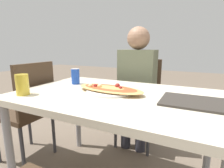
{
  "coord_description": "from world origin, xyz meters",
  "views": [
    {
      "loc": [
        0.47,
        -0.99,
        1.03
      ],
      "look_at": [
        -0.02,
        0.01,
        0.79
      ],
      "focal_mm": 28.0,
      "sensor_mm": 36.0,
      "label": 1
    }
  ],
  "objects_px": {
    "chair_far_seated": "(140,97)",
    "chair_side_left": "(29,107)",
    "person_seated": "(137,79)",
    "soda_can": "(75,76)",
    "drink_glass": "(22,85)",
    "dining_table": "(115,104)",
    "pizza_main": "(109,89)"
  },
  "relations": [
    {
      "from": "chair_side_left",
      "to": "soda_can",
      "type": "bearing_deg",
      "value": -71.33
    },
    {
      "from": "dining_table",
      "to": "drink_glass",
      "type": "relative_size",
      "value": 9.9
    },
    {
      "from": "chair_far_seated",
      "to": "pizza_main",
      "type": "relative_size",
      "value": 1.78
    },
    {
      "from": "chair_side_left",
      "to": "drink_glass",
      "type": "distance_m",
      "value": 0.52
    },
    {
      "from": "dining_table",
      "to": "person_seated",
      "type": "relative_size",
      "value": 1.06
    },
    {
      "from": "person_seated",
      "to": "pizza_main",
      "type": "relative_size",
      "value": 2.41
    },
    {
      "from": "chair_far_seated",
      "to": "soda_can",
      "type": "bearing_deg",
      "value": 60.1
    },
    {
      "from": "chair_far_seated",
      "to": "drink_glass",
      "type": "relative_size",
      "value": 6.9
    },
    {
      "from": "chair_far_seated",
      "to": "dining_table",
      "type": "bearing_deg",
      "value": 94.76
    },
    {
      "from": "chair_far_seated",
      "to": "soda_can",
      "type": "xyz_separation_m",
      "value": [
        -0.36,
        -0.62,
        0.29
      ]
    },
    {
      "from": "chair_side_left",
      "to": "pizza_main",
      "type": "relative_size",
      "value": 1.78
    },
    {
      "from": "dining_table",
      "to": "soda_can",
      "type": "xyz_separation_m",
      "value": [
        -0.42,
        0.13,
        0.13
      ]
    },
    {
      "from": "dining_table",
      "to": "person_seated",
      "type": "bearing_deg",
      "value": 95.62
    },
    {
      "from": "chair_side_left",
      "to": "pizza_main",
      "type": "height_order",
      "value": "chair_side_left"
    },
    {
      "from": "pizza_main",
      "to": "person_seated",
      "type": "bearing_deg",
      "value": 91.29
    },
    {
      "from": "dining_table",
      "to": "pizza_main",
      "type": "relative_size",
      "value": 2.56
    },
    {
      "from": "dining_table",
      "to": "drink_glass",
      "type": "distance_m",
      "value": 0.6
    },
    {
      "from": "chair_side_left",
      "to": "drink_glass",
      "type": "xyz_separation_m",
      "value": [
        0.33,
        -0.27,
        0.29
      ]
    },
    {
      "from": "chair_far_seated",
      "to": "chair_side_left",
      "type": "bearing_deg",
      "value": 44.51
    },
    {
      "from": "chair_far_seated",
      "to": "pizza_main",
      "type": "height_order",
      "value": "chair_far_seated"
    },
    {
      "from": "dining_table",
      "to": "chair_side_left",
      "type": "bearing_deg",
      "value": -179.45
    },
    {
      "from": "chair_side_left",
      "to": "person_seated",
      "type": "distance_m",
      "value": 1.03
    },
    {
      "from": "chair_side_left",
      "to": "soda_can",
      "type": "distance_m",
      "value": 0.53
    },
    {
      "from": "dining_table",
      "to": "person_seated",
      "type": "distance_m",
      "value": 0.64
    },
    {
      "from": "dining_table",
      "to": "pizza_main",
      "type": "bearing_deg",
      "value": 160.1
    },
    {
      "from": "person_seated",
      "to": "pizza_main",
      "type": "distance_m",
      "value": 0.62
    },
    {
      "from": "person_seated",
      "to": "soda_can",
      "type": "height_order",
      "value": "person_seated"
    },
    {
      "from": "person_seated",
      "to": "pizza_main",
      "type": "xyz_separation_m",
      "value": [
        0.01,
        -0.62,
        0.03
      ]
    },
    {
      "from": "person_seated",
      "to": "pizza_main",
      "type": "height_order",
      "value": "person_seated"
    },
    {
      "from": "soda_can",
      "to": "chair_far_seated",
      "type": "bearing_deg",
      "value": 60.1
    },
    {
      "from": "dining_table",
      "to": "chair_far_seated",
      "type": "bearing_deg",
      "value": 94.76
    },
    {
      "from": "soda_can",
      "to": "drink_glass",
      "type": "bearing_deg",
      "value": -102.22
    }
  ]
}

